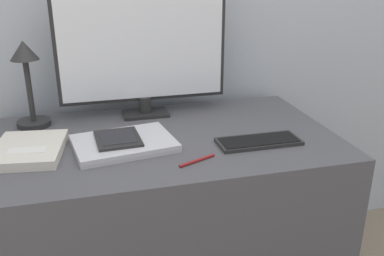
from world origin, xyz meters
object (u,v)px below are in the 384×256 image
at_px(laptop, 124,143).
at_px(pen, 197,161).
at_px(desk_lamp, 27,75).
at_px(keyboard, 259,141).
at_px(notebook, 29,150).
at_px(ereader, 118,138).
at_px(monitor, 143,49).

xyz_separation_m(laptop, pen, (0.20, -0.17, -0.01)).
bearing_deg(desk_lamp, laptop, -43.04).
distance_m(keyboard, notebook, 0.74).
xyz_separation_m(keyboard, ereader, (-0.45, 0.09, 0.02)).
height_order(ereader, pen, ereader).
xyz_separation_m(monitor, desk_lamp, (-0.41, -0.02, -0.07)).
relative_size(desk_lamp, notebook, 1.11).
relative_size(laptop, pen, 2.79).
bearing_deg(laptop, monitor, 68.45).
height_order(monitor, pen, monitor).
relative_size(laptop, ereader, 2.02).
height_order(keyboard, laptop, laptop).
height_order(keyboard, pen, keyboard).
bearing_deg(laptop, keyboard, -10.67).
relative_size(ereader, desk_lamp, 0.55).
bearing_deg(laptop, notebook, 176.01).
xyz_separation_m(notebook, pen, (0.49, -0.19, -0.01)).
distance_m(monitor, pen, 0.53).
xyz_separation_m(monitor, keyboard, (0.32, -0.37, -0.25)).
distance_m(monitor, desk_lamp, 0.42).
distance_m(laptop, notebook, 0.29).
height_order(monitor, notebook, monitor).
relative_size(keyboard, pen, 2.23).
xyz_separation_m(monitor, ereader, (-0.13, -0.29, -0.23)).
bearing_deg(monitor, ereader, -114.88).
relative_size(keyboard, desk_lamp, 0.89).
bearing_deg(notebook, desk_lamp, 90.86).
bearing_deg(notebook, monitor, 33.69).
height_order(desk_lamp, notebook, desk_lamp).
bearing_deg(ereader, pen, -38.32).
bearing_deg(notebook, ereader, -3.17).
height_order(laptop, ereader, ereader).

